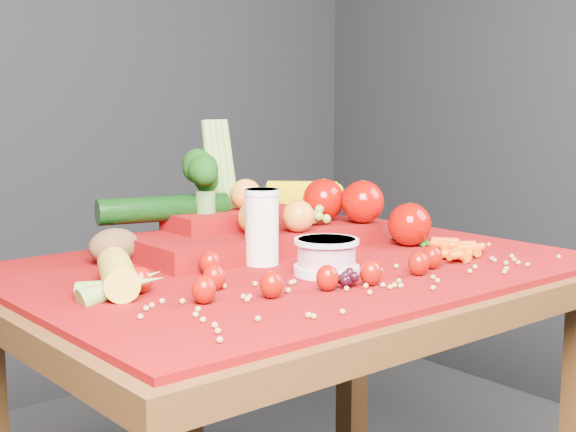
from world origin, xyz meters
TOP-DOWN VIEW (x-y plane):
  - table at (0.00, 0.00)m, footprint 1.10×0.80m
  - red_cloth at (0.00, 0.00)m, footprint 1.05×0.75m
  - milk_glass at (-0.05, 0.03)m, footprint 0.07×0.07m
  - yogurt_bowl at (-0.02, -0.11)m, footprint 0.12×0.12m
  - strawberry_scatter at (-0.12, -0.14)m, footprint 0.54×0.28m
  - dark_grape_cluster at (-0.05, -0.20)m, footprint 0.06×0.05m
  - soybean_scatter at (0.00, -0.20)m, footprint 0.84×0.24m
  - corn_ear at (-0.37, -0.01)m, footprint 0.24×0.26m
  - potato at (-0.27, 0.21)m, footprint 0.10×0.07m
  - baby_carrot_pile at (0.29, -0.16)m, footprint 0.18×0.17m
  - green_bean_pile at (0.33, -0.01)m, footprint 0.14×0.12m
  - produce_mound at (0.06, 0.15)m, footprint 0.62×0.37m

SIDE VIEW (x-z plane):
  - table at x=0.00m, z-range 0.28..1.03m
  - red_cloth at x=0.00m, z-range 0.75..0.76m
  - soybean_scatter at x=0.00m, z-range 0.76..0.77m
  - green_bean_pile at x=0.33m, z-range 0.76..0.77m
  - dark_grape_cluster at x=-0.05m, z-range 0.76..0.79m
  - baby_carrot_pile at x=0.29m, z-range 0.76..0.79m
  - corn_ear at x=-0.37m, z-range 0.76..0.81m
  - strawberry_scatter at x=-0.12m, z-range 0.76..0.81m
  - potato at x=-0.27m, z-range 0.76..0.83m
  - yogurt_bowl at x=-0.02m, z-range 0.76..0.83m
  - produce_mound at x=0.06m, z-range 0.69..0.95m
  - milk_glass at x=-0.05m, z-range 0.77..0.91m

